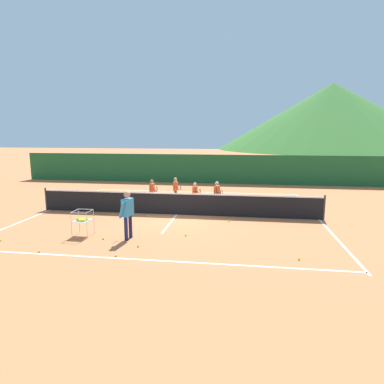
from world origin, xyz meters
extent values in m
plane|color=#C67042|center=(0.00, 0.00, 0.00)|extent=(120.00, 120.00, 0.00)
cube|color=white|center=(0.00, -5.29, 0.00)|extent=(12.10, 0.08, 0.01)
cube|color=white|center=(0.00, 5.70, 0.00)|extent=(12.10, 0.08, 0.01)
cube|color=white|center=(-6.05, 0.00, 0.00)|extent=(0.08, 10.99, 0.01)
cube|color=white|center=(6.05, 0.00, 0.00)|extent=(0.08, 10.99, 0.01)
cube|color=white|center=(0.00, 0.00, 0.00)|extent=(0.08, 5.62, 0.01)
cylinder|color=#333338|center=(-6.20, 0.00, 0.53)|extent=(0.08, 0.08, 1.05)
cylinder|color=#333338|center=(6.20, 0.00, 0.53)|extent=(0.08, 0.08, 1.05)
cube|color=black|center=(0.00, 0.00, 0.46)|extent=(12.33, 0.02, 0.92)
cube|color=white|center=(0.00, 0.00, 0.95)|extent=(12.33, 0.03, 0.06)
cylinder|color=#191E4C|center=(-1.00, -3.71, 0.41)|extent=(0.12, 0.12, 0.82)
cylinder|color=#191E4C|center=(-0.96, -3.40, 0.41)|extent=(0.12, 0.12, 0.82)
cube|color=#338CBF|center=(-0.98, -3.55, 1.11)|extent=(0.30, 0.52, 0.58)
sphere|color=tan|center=(-0.98, -3.55, 1.54)|extent=(0.23, 0.23, 0.23)
cylinder|color=#338CBF|center=(-1.09, -3.82, 1.07)|extent=(0.23, 0.12, 0.56)
cylinder|color=#338CBF|center=(-0.98, -3.27, 1.07)|extent=(0.18, 0.11, 0.57)
torus|color=#262628|center=(-1.24, -3.23, 1.02)|extent=(0.06, 0.29, 0.29)
cylinder|color=black|center=(-1.00, -3.27, 1.02)|extent=(0.22, 0.06, 0.03)
cylinder|color=silver|center=(-1.63, 2.03, 0.31)|extent=(0.09, 0.09, 0.63)
cylinder|color=silver|center=(-1.63, 1.79, 0.31)|extent=(0.09, 0.09, 0.63)
cube|color=#E55926|center=(-1.63, 1.91, 0.85)|extent=(0.18, 0.37, 0.44)
sphere|color=#996B4C|center=(-1.63, 1.91, 1.18)|extent=(0.17, 0.17, 0.17)
cylinder|color=#E55926|center=(-1.58, 2.12, 0.82)|extent=(0.17, 0.07, 0.43)
cylinder|color=#E55926|center=(-1.59, 1.70, 0.81)|extent=(0.13, 0.07, 0.43)
torus|color=#262628|center=(-1.33, 1.70, 0.82)|extent=(0.02, 0.29, 0.29)
cylinder|color=black|center=(-1.57, 1.70, 0.82)|extent=(0.22, 0.03, 0.03)
cylinder|color=black|center=(-0.53, 2.56, 0.33)|extent=(0.10, 0.10, 0.65)
cylinder|color=black|center=(-0.52, 2.31, 0.33)|extent=(0.10, 0.10, 0.65)
cube|color=#E55926|center=(-0.53, 2.44, 0.88)|extent=(0.19, 0.39, 0.46)
sphere|color=tan|center=(-0.53, 2.44, 1.23)|extent=(0.18, 0.18, 0.18)
cylinder|color=#E55926|center=(-0.48, 2.66, 0.85)|extent=(0.18, 0.07, 0.45)
cylinder|color=#E55926|center=(-0.49, 2.21, 0.85)|extent=(0.14, 0.07, 0.45)
torus|color=#262628|center=(-0.22, 2.22, 0.85)|extent=(0.03, 0.29, 0.29)
cylinder|color=black|center=(-0.47, 2.21, 0.85)|extent=(0.22, 0.03, 0.03)
cylinder|color=navy|center=(0.59, 1.87, 0.29)|extent=(0.09, 0.09, 0.59)
cylinder|color=navy|center=(0.56, 1.65, 0.29)|extent=(0.09, 0.09, 0.59)
cube|color=#E55926|center=(0.57, 1.76, 0.79)|extent=(0.21, 0.37, 0.41)
sphere|color=#DBAD84|center=(0.57, 1.76, 1.11)|extent=(0.16, 0.16, 0.16)
cylinder|color=#E55926|center=(0.65, 1.95, 0.77)|extent=(0.17, 0.08, 0.40)
cylinder|color=#E55926|center=(0.57, 1.56, 0.77)|extent=(0.13, 0.08, 0.41)
torus|color=#262628|center=(0.84, 1.52, 0.78)|extent=(0.06, 0.29, 0.29)
cylinder|color=black|center=(0.60, 1.55, 0.78)|extent=(0.22, 0.06, 0.03)
cylinder|color=black|center=(1.71, 1.47, 0.33)|extent=(0.10, 0.10, 0.65)
cylinder|color=black|center=(1.64, 1.23, 0.33)|extent=(0.10, 0.10, 0.65)
cube|color=#E55926|center=(1.67, 1.35, 0.88)|extent=(0.28, 0.42, 0.46)
sphere|color=#DBAD84|center=(1.67, 1.35, 1.23)|extent=(0.18, 0.18, 0.18)
cylinder|color=#E55926|center=(1.79, 1.55, 0.86)|extent=(0.19, 0.11, 0.45)
cylinder|color=#E55926|center=(1.65, 1.12, 0.85)|extent=(0.15, 0.10, 0.45)
torus|color=#262628|center=(1.90, 1.05, 0.85)|extent=(0.10, 0.29, 0.29)
cylinder|color=black|center=(1.67, 1.12, 0.85)|extent=(0.22, 0.08, 0.03)
cylinder|color=#B7B7BC|center=(-2.95, -3.16, 0.45)|extent=(0.02, 0.02, 0.89)
cylinder|color=#B7B7BC|center=(-2.39, -3.16, 0.45)|extent=(0.02, 0.02, 0.89)
cylinder|color=#B7B7BC|center=(-2.95, -3.72, 0.45)|extent=(0.02, 0.02, 0.89)
cylinder|color=#B7B7BC|center=(-2.39, -3.72, 0.45)|extent=(0.02, 0.02, 0.89)
cube|color=#B7B7BC|center=(-2.67, -3.44, 0.55)|extent=(0.56, 0.56, 0.01)
cube|color=#B7B7BC|center=(-2.67, -3.16, 0.89)|extent=(0.56, 0.02, 0.02)
cube|color=#B7B7BC|center=(-2.67, -3.72, 0.89)|extent=(0.56, 0.02, 0.02)
cube|color=#B7B7BC|center=(-2.95, -3.44, 0.89)|extent=(0.02, 0.56, 0.02)
cube|color=#B7B7BC|center=(-2.39, -3.44, 0.89)|extent=(0.02, 0.56, 0.02)
sphere|color=yellow|center=(-2.80, -3.56, 0.59)|extent=(0.07, 0.07, 0.07)
sphere|color=yellow|center=(-2.80, -3.50, 0.59)|extent=(0.07, 0.07, 0.07)
sphere|color=yellow|center=(-2.80, -3.44, 0.59)|extent=(0.07, 0.07, 0.07)
sphere|color=yellow|center=(-2.81, -3.37, 0.58)|extent=(0.07, 0.07, 0.07)
sphere|color=yellow|center=(-2.79, -3.30, 0.58)|extent=(0.07, 0.07, 0.07)
sphere|color=yellow|center=(-2.73, -3.57, 0.58)|extent=(0.07, 0.07, 0.07)
sphere|color=yellow|center=(-2.74, -3.50, 0.58)|extent=(0.07, 0.07, 0.07)
sphere|color=yellow|center=(-2.74, -3.43, 0.59)|extent=(0.07, 0.07, 0.07)
sphere|color=yellow|center=(-2.73, -3.38, 0.58)|extent=(0.07, 0.07, 0.07)
sphere|color=yellow|center=(-2.73, -3.31, 0.58)|extent=(0.07, 0.07, 0.07)
sphere|color=yellow|center=(-2.67, -3.57, 0.59)|extent=(0.07, 0.07, 0.07)
sphere|color=yellow|center=(-2.67, -3.51, 0.58)|extent=(0.07, 0.07, 0.07)
sphere|color=yellow|center=(-2.67, -3.44, 0.58)|extent=(0.07, 0.07, 0.07)
sphere|color=yellow|center=(-2.67, -3.37, 0.58)|extent=(0.07, 0.07, 0.07)
sphere|color=yellow|center=(-2.68, -3.30, 0.59)|extent=(0.07, 0.07, 0.07)
sphere|color=yellow|center=(-2.60, -3.57, 0.59)|extent=(0.07, 0.07, 0.07)
sphere|color=yellow|center=(-2.61, -3.50, 0.58)|extent=(0.07, 0.07, 0.07)
sphere|color=yellow|center=(-2.61, -3.44, 0.59)|extent=(0.07, 0.07, 0.07)
sphere|color=yellow|center=(-2.61, -3.37, 0.58)|extent=(0.07, 0.07, 0.07)
sphere|color=yellow|center=(-2.61, -3.31, 0.58)|extent=(0.07, 0.07, 0.07)
sphere|color=yellow|center=(-2.55, -3.56, 0.58)|extent=(0.07, 0.07, 0.07)
sphere|color=yellow|center=(-2.54, -3.51, 0.59)|extent=(0.07, 0.07, 0.07)
sphere|color=yellow|center=(-2.54, -3.44, 0.58)|extent=(0.07, 0.07, 0.07)
sphere|color=yellow|center=(-2.54, -3.37, 0.59)|extent=(0.07, 0.07, 0.07)
sphere|color=yellow|center=(-2.55, -3.30, 0.59)|extent=(0.07, 0.07, 0.07)
sphere|color=yellow|center=(-2.80, -3.57, 0.64)|extent=(0.07, 0.07, 0.07)
sphere|color=yellow|center=(-2.80, -3.51, 0.64)|extent=(0.07, 0.07, 0.07)
sphere|color=yellow|center=(0.89, -2.94, 0.03)|extent=(0.07, 0.07, 0.07)
sphere|color=yellow|center=(-1.81, -3.73, 0.03)|extent=(0.07, 0.07, 0.07)
sphere|color=yellow|center=(-0.81, -5.17, 0.03)|extent=(0.07, 0.07, 0.07)
sphere|color=yellow|center=(2.33, -0.85, 0.03)|extent=(0.07, 0.07, 0.07)
sphere|color=yellow|center=(-5.15, -4.37, 0.03)|extent=(0.07, 0.07, 0.07)
sphere|color=yellow|center=(-1.16, -0.54, 0.03)|extent=(0.07, 0.07, 0.07)
sphere|color=yellow|center=(4.45, -4.66, 0.03)|extent=(0.07, 0.07, 0.07)
sphere|color=yellow|center=(-3.24, -5.17, 0.03)|extent=(0.07, 0.07, 0.07)
sphere|color=yellow|center=(-0.41, -4.28, 0.03)|extent=(0.07, 0.07, 0.07)
cube|color=#1E5B2D|center=(0.00, 9.37, 1.03)|extent=(26.62, 0.08, 2.05)
cone|color=#38702D|center=(21.95, 61.90, 7.03)|extent=(48.24, 48.24, 14.06)
camera|label=1|loc=(2.70, -13.81, 3.56)|focal=30.61mm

